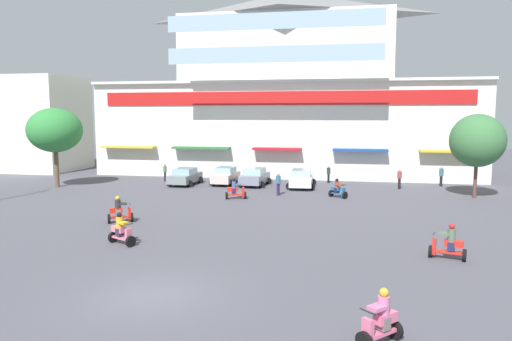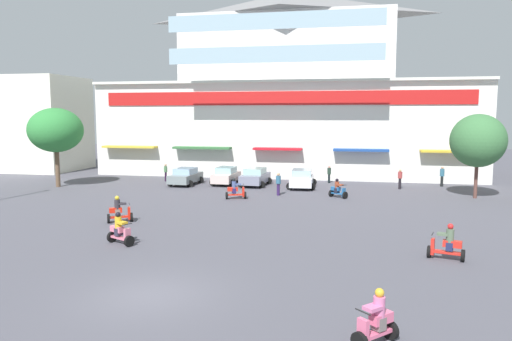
# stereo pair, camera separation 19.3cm
# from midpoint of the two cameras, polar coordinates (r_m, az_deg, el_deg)

# --- Properties ---
(ground_plane) EXTENTS (128.00, 128.00, 0.00)m
(ground_plane) POSITION_cam_midpoint_polar(r_m,az_deg,el_deg) (29.26, -1.92, -5.47)
(ground_plane) COLOR #4F4E58
(colonial_building) EXTENTS (37.61, 15.00, 18.55)m
(colonial_building) POSITION_cam_midpoint_polar(r_m,az_deg,el_deg) (50.74, 3.87, 8.47)
(colonial_building) COLOR white
(colonial_building) RESTS_ON ground
(flank_building_left) EXTENTS (10.70, 8.16, 10.20)m
(flank_building_left) POSITION_cam_midpoint_polar(r_m,az_deg,el_deg) (59.01, -25.03, 5.03)
(flank_building_left) COLOR white
(flank_building_left) RESTS_ON ground
(plaza_tree_0) EXTENTS (4.53, 4.45, 6.69)m
(plaza_tree_0) POSITION_cam_midpoint_polar(r_m,az_deg,el_deg) (43.96, -22.54, 4.42)
(plaza_tree_0) COLOR brown
(plaza_tree_0) RESTS_ON ground
(plaza_tree_1) EXTENTS (3.90, 4.08, 6.19)m
(plaza_tree_1) POSITION_cam_midpoint_polar(r_m,az_deg,el_deg) (38.64, 24.95, 3.22)
(plaza_tree_1) COLOR brown
(plaza_tree_1) RESTS_ON ground
(parked_car_0) EXTENTS (2.58, 4.02, 1.48)m
(parked_car_0) POSITION_cam_midpoint_polar(r_m,az_deg,el_deg) (42.54, -8.22, -0.69)
(parked_car_0) COLOR gray
(parked_car_0) RESTS_ON ground
(parked_car_1) EXTENTS (2.35, 4.06, 1.53)m
(parked_car_1) POSITION_cam_midpoint_polar(r_m,az_deg,el_deg) (42.53, -3.42, -0.61)
(parked_car_1) COLOR beige
(parked_car_1) RESTS_ON ground
(parked_car_2) EXTENTS (2.62, 4.00, 1.54)m
(parked_car_2) POSITION_cam_midpoint_polar(r_m,az_deg,el_deg) (41.57, 0.02, -0.75)
(parked_car_2) COLOR gray
(parked_car_2) RESTS_ON ground
(parked_car_3) EXTENTS (2.51, 4.35, 1.55)m
(parked_car_3) POSITION_cam_midpoint_polar(r_m,az_deg,el_deg) (40.66, 5.60, -0.96)
(parked_car_3) COLOR white
(parked_car_3) RESTS_ON ground
(scooter_rider_0) EXTENTS (1.54, 1.11, 1.55)m
(scooter_rider_0) POSITION_cam_midpoint_polar(r_m,az_deg,el_deg) (23.87, -15.60, -6.93)
(scooter_rider_0) COLOR black
(scooter_rider_0) RESTS_ON ground
(scooter_rider_2) EXTENTS (1.48, 1.14, 1.55)m
(scooter_rider_2) POSITION_cam_midpoint_polar(r_m,az_deg,el_deg) (28.63, -15.70, -4.68)
(scooter_rider_2) COLOR black
(scooter_rider_2) RESTS_ON ground
(scooter_rider_3) EXTENTS (1.44, 1.23, 1.43)m
(scooter_rider_3) POSITION_cam_midpoint_polar(r_m,az_deg,el_deg) (36.16, 9.83, -2.28)
(scooter_rider_3) COLOR black
(scooter_rider_3) RESTS_ON ground
(scooter_rider_4) EXTENTS (1.58, 0.91, 1.58)m
(scooter_rider_4) POSITION_cam_midpoint_polar(r_m,az_deg,el_deg) (22.22, 21.93, -8.17)
(scooter_rider_4) COLOR black
(scooter_rider_4) RESTS_ON ground
(scooter_rider_5) EXTENTS (1.58, 0.99, 1.54)m
(scooter_rider_5) POSITION_cam_midpoint_polar(r_m,az_deg,el_deg) (35.14, -2.29, -2.35)
(scooter_rider_5) COLOR black
(scooter_rider_5) RESTS_ON ground
(scooter_rider_6) EXTENTS (1.31, 1.33, 1.56)m
(scooter_rider_6) POSITION_cam_midpoint_polar(r_m,az_deg,el_deg) (13.87, 14.46, -16.98)
(scooter_rider_6) COLOR black
(scooter_rider_6) RESTS_ON ground
(pedestrian_0) EXTENTS (0.46, 0.46, 1.66)m
(pedestrian_0) POSITION_cam_midpoint_polar(r_m,az_deg,el_deg) (41.41, 16.83, -0.84)
(pedestrian_0) COLOR black
(pedestrian_0) RESTS_ON ground
(pedestrian_1) EXTENTS (0.44, 0.44, 1.73)m
(pedestrian_1) POSITION_cam_midpoint_polar(r_m,az_deg,el_deg) (36.63, 2.81, -1.44)
(pedestrian_1) COLOR #2F1C4E
(pedestrian_1) RESTS_ON ground
(pedestrian_2) EXTENTS (0.51, 0.51, 1.71)m
(pedestrian_2) POSITION_cam_midpoint_polar(r_m,az_deg,el_deg) (44.13, 21.30, -0.52)
(pedestrian_2) COLOR black
(pedestrian_2) RESTS_ON ground
(pedestrian_3) EXTENTS (0.39, 0.39, 1.57)m
(pedestrian_3) POSITION_cam_midpoint_polar(r_m,az_deg,el_deg) (43.72, 8.79, -0.31)
(pedestrian_3) COLOR black
(pedestrian_3) RESTS_ON ground
(pedestrian_4) EXTENTS (0.43, 0.43, 1.62)m
(pedestrian_4) POSITION_cam_midpoint_polar(r_m,az_deg,el_deg) (45.02, -10.54, -0.09)
(pedestrian_4) COLOR black
(pedestrian_4) RESTS_ON ground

